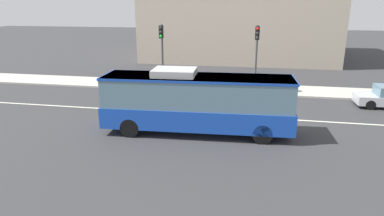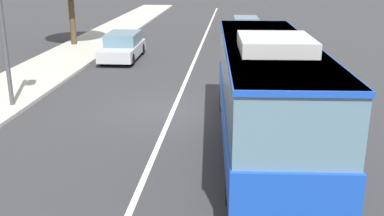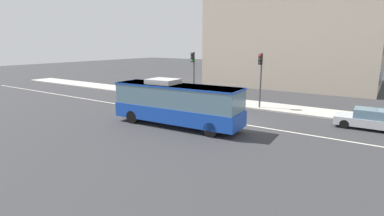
{
  "view_description": "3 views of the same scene",
  "coord_description": "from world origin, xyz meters",
  "px_view_note": "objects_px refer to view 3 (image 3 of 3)",
  "views": [
    {
      "loc": [
        -0.16,
        -20.24,
        6.67
      ],
      "look_at": [
        -3.72,
        -1.79,
        0.95
      ],
      "focal_mm": 31.95,
      "sensor_mm": 36.0,
      "label": 1
    },
    {
      "loc": [
        -16.02,
        -2.2,
        5.28
      ],
      "look_at": [
        -2.37,
        -0.92,
        0.88
      ],
      "focal_mm": 43.2,
      "sensor_mm": 36.0,
      "label": 2
    },
    {
      "loc": [
        9.67,
        -20.22,
        6.04
      ],
      "look_at": [
        -2.78,
        -1.73,
        1.17
      ],
      "focal_mm": 27.61,
      "sensor_mm": 36.0,
      "label": 3
    }
  ],
  "objects_px": {
    "traffic_light_mid_block": "(193,68)",
    "transit_bus": "(176,102)",
    "sedan_silver": "(371,119)",
    "traffic_light_near_corner": "(260,71)"
  },
  "relations": [
    {
      "from": "sedan_silver",
      "to": "traffic_light_near_corner",
      "type": "distance_m",
      "value": 9.77
    },
    {
      "from": "transit_bus",
      "to": "traffic_light_near_corner",
      "type": "relative_size",
      "value": 1.95
    },
    {
      "from": "traffic_light_mid_block",
      "to": "transit_bus",
      "type": "bearing_deg",
      "value": 21.87
    },
    {
      "from": "transit_bus",
      "to": "traffic_light_mid_block",
      "type": "distance_m",
      "value": 9.89
    },
    {
      "from": "traffic_light_near_corner",
      "to": "traffic_light_mid_block",
      "type": "xyz_separation_m",
      "value": [
        -7.25,
        -0.29,
        0.0
      ]
    },
    {
      "from": "sedan_silver",
      "to": "traffic_light_near_corner",
      "type": "bearing_deg",
      "value": -12.64
    },
    {
      "from": "transit_bus",
      "to": "traffic_light_mid_block",
      "type": "xyz_separation_m",
      "value": [
        -4.33,
        8.72,
        1.75
      ]
    },
    {
      "from": "sedan_silver",
      "to": "traffic_light_near_corner",
      "type": "height_order",
      "value": "traffic_light_near_corner"
    },
    {
      "from": "transit_bus",
      "to": "sedan_silver",
      "type": "xyz_separation_m",
      "value": [
        12.08,
        7.13,
        -1.09
      ]
    },
    {
      "from": "traffic_light_mid_block",
      "to": "sedan_silver",
      "type": "bearing_deg",
      "value": 79.96
    }
  ]
}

